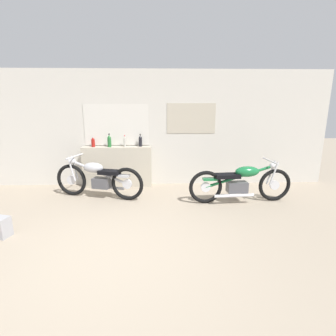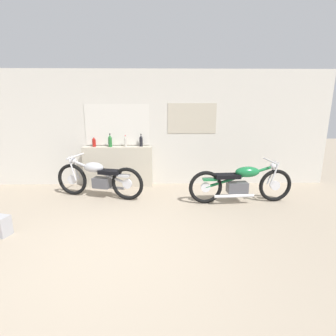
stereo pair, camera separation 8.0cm
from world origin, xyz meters
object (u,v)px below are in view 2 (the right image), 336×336
object	(u,v)px
motorcycle_silver	(99,178)
bottle_leftmost	(94,142)
bottle_right_center	(141,141)
bottle_center	(126,142)
bottle_left_center	(110,141)
motorcycle_green	(241,183)

from	to	relation	value
motorcycle_silver	bottle_leftmost	bearing A→B (deg)	108.08
bottle_leftmost	bottle_right_center	xyz separation A→B (m)	(1.13, 0.02, 0.02)
bottle_leftmost	bottle_center	distance (m)	0.76
bottle_left_center	motorcycle_green	size ratio (longest dim) A/B	0.15
bottle_right_center	bottle_leftmost	bearing A→B (deg)	-179.16
bottle_left_center	motorcycle_silver	xyz separation A→B (m)	(-0.13, -0.79, -0.70)
bottle_center	bottle_right_center	distance (m)	0.37
bottle_center	bottle_right_center	xyz separation A→B (m)	(0.37, 0.01, 0.01)
bottle_right_center	motorcycle_silver	xyz separation A→B (m)	(-0.87, -0.84, -0.69)
bottle_leftmost	motorcycle_green	xyz separation A→B (m)	(3.27, -1.19, -0.67)
bottle_center	bottle_leftmost	bearing A→B (deg)	-179.74
bottle_center	motorcycle_green	world-z (taller)	bottle_center
motorcycle_green	motorcycle_silver	xyz separation A→B (m)	(-3.00, 0.37, 0.01)
bottle_right_center	motorcycle_silver	world-z (taller)	bottle_right_center
bottle_center	motorcycle_green	bearing A→B (deg)	-25.52
bottle_center	motorcycle_silver	bearing A→B (deg)	-120.72
bottle_leftmost	motorcycle_green	distance (m)	3.54
bottle_center	motorcycle_green	size ratio (longest dim) A/B	0.13
bottle_center	bottle_left_center	bearing A→B (deg)	-174.32
bottle_leftmost	motorcycle_green	world-z (taller)	bottle_leftmost
bottle_left_center	bottle_center	world-z (taller)	bottle_left_center
bottle_leftmost	motorcycle_green	size ratio (longest dim) A/B	0.11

